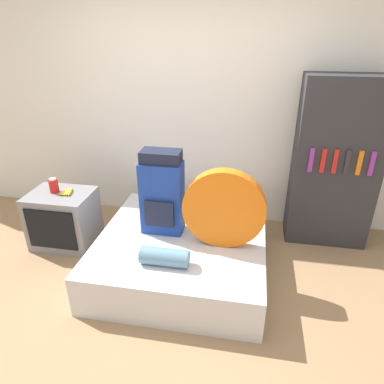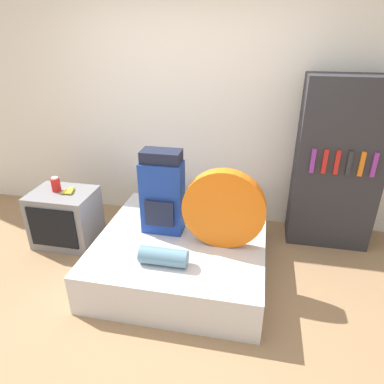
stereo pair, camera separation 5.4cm
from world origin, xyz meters
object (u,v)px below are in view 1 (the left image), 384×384
object	(u,v)px
television	(64,219)
canister	(54,186)
backpack	(162,194)
tent_bag	(224,209)
bookshelf	(335,164)
sleeping_roll	(164,257)

from	to	relation	value
television	canister	xyz separation A→B (m)	(-0.06, 0.03, 0.36)
backpack	canister	size ratio (longest dim) A/B	5.15
tent_bag	television	xyz separation A→B (m)	(-1.68, 0.27, -0.43)
backpack	bookshelf	distance (m)	1.76
backpack	television	bearing A→B (deg)	172.96
sleeping_roll	canister	bearing A→B (deg)	152.87
backpack	canister	bearing A→B (deg)	171.96
television	canister	size ratio (longest dim) A/B	4.18
canister	sleeping_roll	bearing A→B (deg)	-27.13
television	bookshelf	distance (m)	2.83
television	bookshelf	bearing A→B (deg)	12.62
backpack	sleeping_roll	size ratio (longest dim) A/B	2.00
canister	backpack	bearing A→B (deg)	-8.04
backpack	bookshelf	bearing A→B (deg)	24.98
canister	tent_bag	bearing A→B (deg)	-9.80
backpack	television	world-z (taller)	backpack
backpack	canister	distance (m)	1.19
backpack	tent_bag	xyz separation A→B (m)	(0.57, -0.14, -0.03)
sleeping_roll	canister	distance (m)	1.49
backpack	television	size ratio (longest dim) A/B	1.23
bookshelf	backpack	bearing A→B (deg)	-155.02
tent_bag	bookshelf	world-z (taller)	bookshelf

